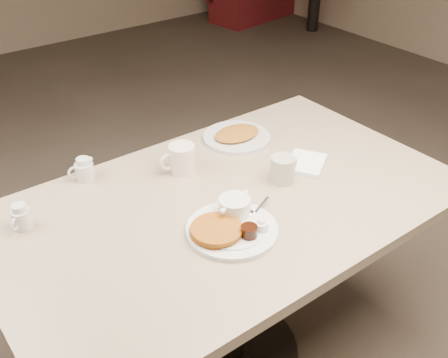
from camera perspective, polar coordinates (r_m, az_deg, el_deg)
diner_table at (r=1.80m, az=0.39°, el=-6.70°), size 1.50×0.90×0.75m
main_plate at (r=1.56m, az=0.73°, el=-4.88°), size 0.36×0.34×0.07m
coffee_mug_near at (r=1.77m, az=6.41°, el=1.12°), size 0.12×0.09×0.09m
napkin at (r=1.88m, az=8.84°, el=1.68°), size 0.19×0.18×0.02m
coffee_mug_far at (r=1.82m, az=-4.66°, el=2.20°), size 0.14×0.11×0.10m
creamer_left at (r=1.67m, az=-21.09°, el=-3.88°), size 0.08×0.07×0.08m
creamer_right at (r=1.84m, az=-14.91°, el=0.96°), size 0.10×0.08×0.08m
hash_plate at (r=2.03m, az=1.39°, el=4.68°), size 0.27×0.27×0.04m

